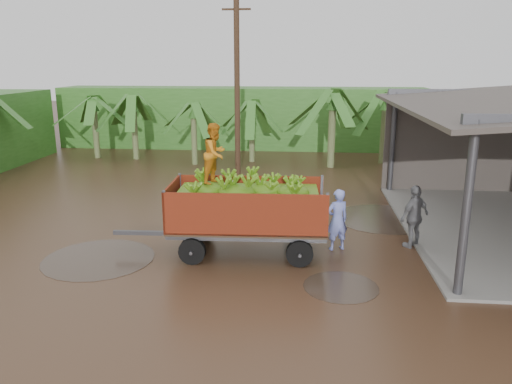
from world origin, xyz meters
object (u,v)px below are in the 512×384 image
man_blue (337,220)px  banana_trailer (247,208)px  man_grey (415,216)px  utility_pole (237,90)px

man_blue → banana_trailer: bearing=-12.3°
banana_trailer → man_grey: 4.77m
man_blue → man_grey: size_ratio=0.97×
man_grey → utility_pole: bearing=-89.9°
man_blue → man_grey: bearing=167.7°
banana_trailer → man_blue: 2.56m
banana_trailer → man_blue: bearing=8.6°
banana_trailer → man_grey: size_ratio=3.26×
man_blue → utility_pole: utility_pole is taller
man_blue → man_grey: 2.23m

